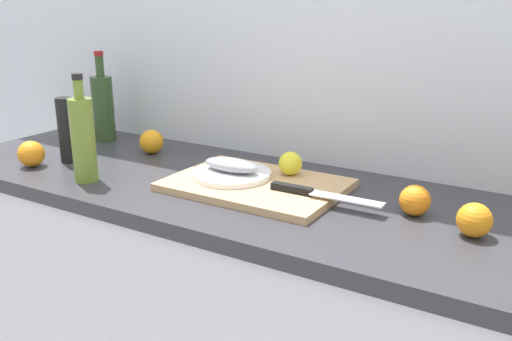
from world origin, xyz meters
The scene contains 14 objects.
back_wall centered at (0.00, 0.33, 1.25)m, with size 3.20×0.05×2.50m, color silver.
kitchen_counter centered at (0.00, 0.00, 0.45)m, with size 2.00×0.60×0.90m.
cutting_board centered at (0.01, 0.01, 0.91)m, with size 0.45×0.32×0.02m, color tan.
white_plate centered at (-0.07, 0.01, 0.93)m, with size 0.22×0.22×0.01m, color white.
fish_fillet centered at (-0.07, 0.01, 0.95)m, with size 0.16×0.07×0.04m, color gray.
chef_knife centered at (0.18, -0.02, 0.93)m, with size 0.29×0.04×0.02m.
lemon_0 centered at (0.06, 0.10, 0.95)m, with size 0.06×0.06×0.06m, color yellow.
olive_oil_bottle centered at (-0.42, -0.18, 1.02)m, with size 0.06×0.06×0.29m.
wine_bottle centered at (-0.71, 0.17, 1.02)m, with size 0.07×0.07×0.31m.
orange_0 centered at (0.56, -0.02, 0.94)m, with size 0.07×0.07×0.07m, color orange.
orange_1 centered at (0.42, 0.04, 0.94)m, with size 0.07×0.07×0.07m, color orange.
orange_2 centered at (-0.46, 0.13, 0.94)m, with size 0.08×0.08×0.08m, color orange.
orange_3 centered at (-0.67, -0.17, 0.94)m, with size 0.08×0.08×0.08m, color orange.
pepper_mill centered at (-0.61, -0.08, 1.00)m, with size 0.05×0.05×0.20m, color black.
Camera 1 is at (0.73, -1.17, 1.38)m, focal length 38.72 mm.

